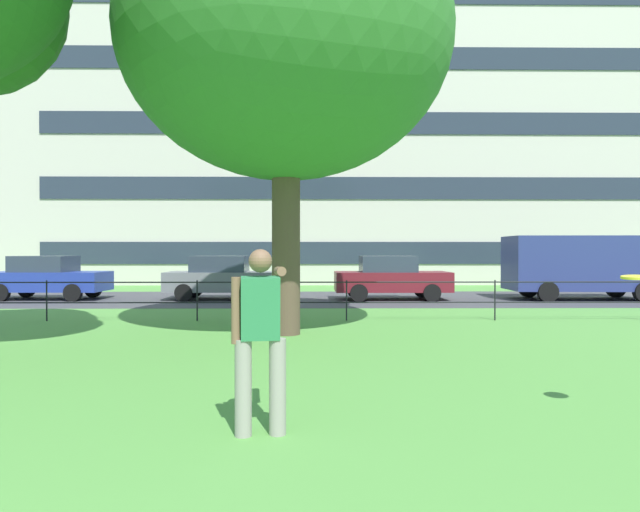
# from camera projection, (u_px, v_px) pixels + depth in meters

# --- Properties ---
(street_strip) EXTENTS (80.00, 6.75, 0.01)m
(street_strip) POSITION_uv_depth(u_px,v_px,m) (234.00, 299.00, 19.86)
(street_strip) COLOR #424247
(street_strip) RESTS_ON ground
(park_fence) EXTENTS (36.88, 0.04, 1.00)m
(park_fence) POSITION_uv_depth(u_px,v_px,m) (197.00, 294.00, 13.61)
(park_fence) COLOR black
(park_fence) RESTS_ON ground
(tree_small_lawn) EXTENTS (6.82, 7.47, 8.99)m
(tree_small_lawn) POSITION_uv_depth(u_px,v_px,m) (292.00, 50.00, 11.83)
(tree_small_lawn) COLOR brown
(tree_small_lawn) RESTS_ON ground
(person_thrower) EXTENTS (0.51, 0.80, 1.75)m
(person_thrower) POSITION_uv_depth(u_px,v_px,m) (260.00, 334.00, 5.19)
(person_thrower) COLOR gray
(person_thrower) RESTS_ON ground
(frisbee) EXTENTS (0.38, 0.38, 0.05)m
(frisbee) POSITION_uv_depth(u_px,v_px,m) (635.00, 277.00, 5.57)
(frisbee) COLOR yellow
(car_blue_far_right) EXTENTS (4.05, 1.91, 1.54)m
(car_blue_far_right) POSITION_uv_depth(u_px,v_px,m) (48.00, 277.00, 19.60)
(car_blue_far_right) COLOR #233899
(car_blue_far_right) RESTS_ON ground
(car_grey_right) EXTENTS (4.01, 1.84, 1.54)m
(car_grey_right) POSITION_uv_depth(u_px,v_px,m) (223.00, 277.00, 19.57)
(car_grey_right) COLOR slate
(car_grey_right) RESTS_ON ground
(car_maroon_left) EXTENTS (4.01, 1.84, 1.54)m
(car_maroon_left) POSITION_uv_depth(u_px,v_px,m) (391.00, 278.00, 19.49)
(car_maroon_left) COLOR maroon
(car_maroon_left) RESTS_ON ground
(panel_van_center) EXTENTS (5.07, 2.24, 2.24)m
(panel_van_center) POSITION_uv_depth(u_px,v_px,m) (581.00, 264.00, 19.49)
(panel_van_center) COLOR navy
(panel_van_center) RESTS_ON ground
(apartment_building_background) EXTENTS (38.65, 15.85, 16.50)m
(apartment_building_background) POSITION_uv_depth(u_px,v_px,m) (355.00, 148.00, 35.23)
(apartment_building_background) COLOR beige
(apartment_building_background) RESTS_ON ground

